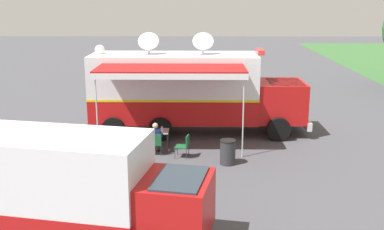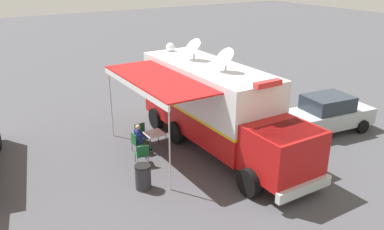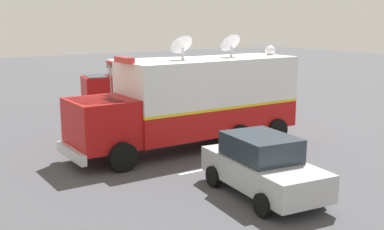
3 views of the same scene
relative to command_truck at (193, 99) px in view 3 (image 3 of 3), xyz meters
The scene contains 12 objects.
ground_plane 2.09m from the command_truck, 92.44° to the right, with size 100.00×100.00×0.00m, color #47474C.
lot_stripe 3.27m from the command_truck, behind, with size 0.12×4.80×0.01m, color silver.
command_truck is the anchor object (origin of this frame).
folding_table 2.92m from the command_truck, 28.81° to the right, with size 0.80×0.80×0.73m.
water_bottle 2.89m from the command_truck, 24.80° to the right, with size 0.07×0.07×0.22m.
folding_chair_at_table 3.67m from the command_truck, 23.15° to the right, with size 0.48×0.48×0.87m.
folding_chair_beside_table 3.60m from the command_truck, 39.88° to the right, with size 0.48×0.48×0.87m.
folding_chair_spare_by_truck 3.66m from the command_truck, ahead, with size 0.56×0.56×0.87m.
seated_responder 3.46m from the command_truck, 24.49° to the right, with size 0.66×0.55×1.25m.
trash_bin 4.56m from the command_truck, 18.81° to the left, with size 0.57×0.57×0.91m.
support_truck 9.94m from the command_truck, 17.73° to the right, with size 3.33×7.07×2.70m.
car_behind_truck 5.76m from the command_truck, 166.77° to the left, with size 4.38×2.39×1.76m.
Camera 3 is at (-15.52, 11.18, 5.07)m, focal length 45.38 mm.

